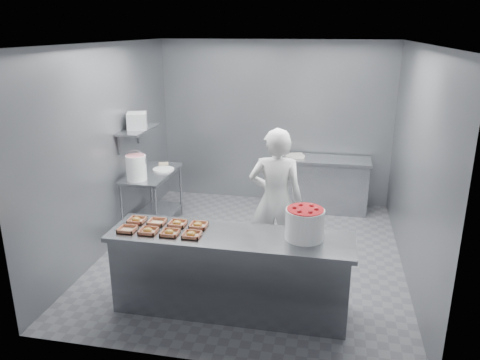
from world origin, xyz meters
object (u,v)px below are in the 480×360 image
Objects in this scene: back_counter at (324,184)px; appliance at (137,121)px; service_counter at (230,272)px; strawberry_tub at (305,223)px; worker at (276,200)px; tray_1 at (148,231)px; tray_4 at (137,220)px; tray_0 at (127,229)px; tray_5 at (157,222)px; prep_table at (153,191)px; tray_6 at (177,223)px; tray_2 at (170,233)px; tray_3 at (192,234)px; tray_7 at (198,225)px; glaze_bucket at (136,167)px.

appliance is at bearing -154.16° from back_counter.
service_counter is 0.99m from strawberry_tub.
tray_1 is at bearing 40.97° from worker.
tray_0 is at bearing -89.31° from tray_4.
tray_5 is 1.52m from worker.
tray_1 reaches higher than service_counter.
tray_6 reaches higher than prep_table.
worker is at bearing 44.08° from tray_1.
service_counter is 1.21m from tray_4.
tray_0 is 1.00× the size of tray_2.
tray_0 is 1.00× the size of tray_3.
tray_0 is 0.47× the size of strawberry_tub.
tray_2 reaches higher than service_counter.
tray_5 is at bearing 152.26° from tray_3.
glaze_bucket is at bearing 132.86° from tray_7.
tray_6 is at bearing 27.74° from tray_0.
tray_1 is 0.25m from tray_5.
strawberry_tub is at bearing 5.65° from tray_0.
glaze_bucket is 1.40× the size of appliance.
tray_0 is (0.55, -2.08, 0.33)m from prep_table.
service_counter is 2.93m from appliance.
tray_2 is (-0.63, -0.13, 0.47)m from service_counter.
tray_6 is (-0.63, 0.13, 0.47)m from service_counter.
strawberry_tub is at bearing 6.46° from tray_1.
tray_1 is at bearing 180.00° from tray_2.
worker is at bearing -13.88° from glaze_bucket.
strawberry_tub reaches higher than service_counter.
tray_6 is (-1.53, -3.12, 0.47)m from back_counter.
service_counter is 0.62m from tray_3.
tray_3 is (-1.29, -3.38, 0.47)m from back_counter.
tray_7 is at bearing -112.36° from back_counter.
tray_5 is at bearing 34.25° from worker.
tray_1 is at bearing -84.55° from appliance.
prep_table is 2.22m from worker.
worker is at bearing -24.24° from prep_table.
service_counter is at bearing -18.04° from tray_7.
tray_2 is (1.02, -2.08, 0.33)m from prep_table.
tray_6 is at bearing -116.02° from back_counter.
strawberry_tub is 3.25m from appliance.
tray_4 is 1.72m from worker.
tray_2 is 0.25m from tray_6.
tray_1 is 1.00× the size of tray_2.
tray_1 is 1.90m from glaze_bucket.
tray_7 is 2.43m from appliance.
tray_5 is 1.00× the size of tray_7.
tray_5 reaches higher than service_counter.
tray_0 is 1.00× the size of tray_5.
tray_6 is at bearing 177.31° from strawberry_tub.
prep_table is 6.40× the size of tray_5.
strawberry_tub is at bearing 4.45° from service_counter.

